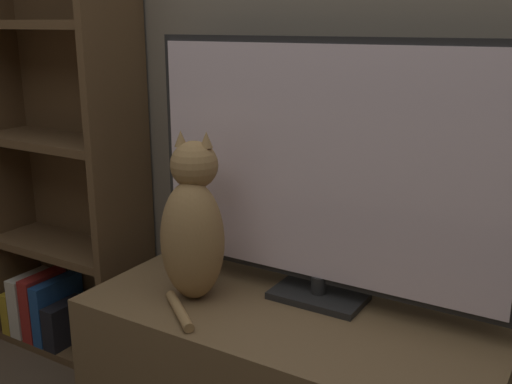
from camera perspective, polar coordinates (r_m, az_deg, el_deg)
wall_back at (r=1.78m, az=8.43°, el=17.24°), size 4.80×0.05×2.60m
tv at (r=1.63m, az=6.38°, el=2.01°), size 1.06×0.16×0.73m
cat at (r=1.70m, az=-6.00°, el=-3.39°), size 0.24×0.30×0.48m
bookshelf at (r=2.36m, az=-17.87°, el=2.71°), size 0.66×0.28×1.67m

